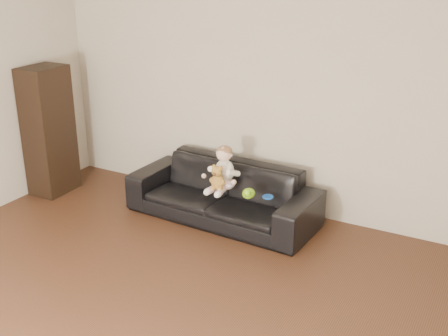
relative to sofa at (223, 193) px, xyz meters
The scene contains 9 objects.
wall_back 1.17m from the sofa, 61.24° to the left, with size 5.00×5.00×0.00m, color #B9AF9B.
sofa is the anchor object (origin of this frame).
cabinet 2.09m from the sofa, behind, with size 0.36×0.49×1.42m, color black.
shelf_item 2.16m from the sofa, behind, with size 0.18×0.25×0.28m, color silver.
baby 0.31m from the sofa, 57.72° to the right, with size 0.30×0.37×0.44m.
teddy_bear 0.36m from the sofa, 72.43° to the right, with size 0.15×0.15×0.25m.
toy_green 0.44m from the sofa, 25.42° to the right, with size 0.12×0.14×0.10m, color #7DC917.
toy_rattle 0.44m from the sofa, 21.37° to the right, with size 0.06×0.06×0.06m, color red.
toy_blue_disc 0.55m from the sofa, ahead, with size 0.10×0.10×0.01m, color blue.
Camera 1 is at (2.23, -2.30, 2.54)m, focal length 45.00 mm.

